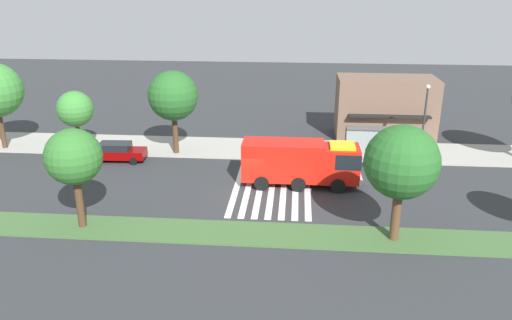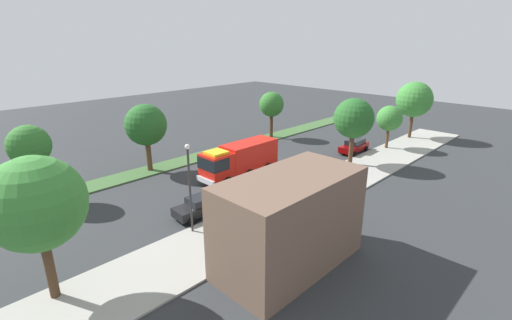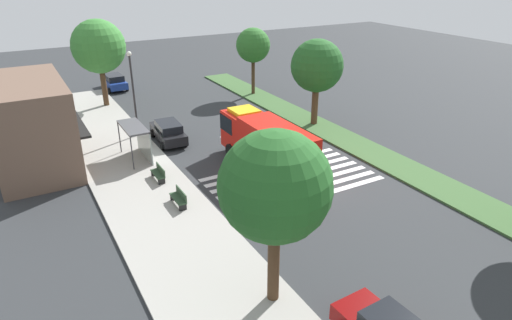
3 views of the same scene
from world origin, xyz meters
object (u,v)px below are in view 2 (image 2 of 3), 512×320
Objects in this scene: parked_car_west at (354,146)px; median_tree_west at (146,125)px; bus_stop_shelter at (247,196)px; sidewalk_tree_west at (390,119)px; sidewalk_tree_far_west at (414,100)px; median_tree_center at (29,146)px; fire_truck at (238,159)px; sidewalk_tree_center at (354,119)px; parked_car_mid at (202,205)px; median_tree_far_west at (272,105)px; bench_west_of_shelter at (305,184)px; bench_near_shelter at (279,196)px; sidewalk_tree_east at (36,204)px; street_lamp at (190,182)px.

median_tree_west reaches higher than parked_car_west.
sidewalk_tree_west reaches higher than bus_stop_shelter.
sidewalk_tree_far_west is at bearing -178.81° from bus_stop_shelter.
sidewalk_tree_far_west is 1.17× the size of median_tree_center.
fire_truck is 8.90m from bus_stop_shelter.
bus_stop_shelter is 17.39m from sidewalk_tree_center.
sidewalk_tree_center is (-11.46, 6.26, 3.40)m from fire_truck.
median_tree_center reaches higher than parked_car_mid.
median_tree_far_west is (-2.63, -14.46, -0.57)m from sidewalk_tree_center.
bench_west_of_shelter is (14.01, 2.86, -0.26)m from parked_car_west.
fire_truck is 7.23m from bench_near_shelter.
bench_near_shelter is at bearing 0.00° from bench_west_of_shelter.
parked_car_mid is 0.84× the size of sidewalk_tree_west.
sidewalk_tree_east is at bearing -2.09° from bench_near_shelter.
sidewalk_tree_center reaches higher than fire_truck.
sidewalk_tree_far_west is at bearing 180.00° from sidewalk_tree_center.
parked_car_mid is 28.63m from sidewalk_tree_west.
sidewalk_tree_west is (-20.53, 6.26, 2.02)m from fire_truck.
sidewalk_tree_far_west reaches higher than parked_car_mid.
median_tree_far_west is at bearing -147.59° from parked_car_mid.
bench_west_of_shelter is 18.71m from sidewalk_tree_west.
median_tree_far_west reaches higher than parked_car_west.
sidewalk_tree_far_west is (-37.91, 0.40, 1.52)m from street_lamp.
fire_truck is 10.34m from median_tree_west.
sidewalk_tree_east is (19.68, 6.26, 3.76)m from fire_truck.
bench_near_shelter is 0.20× the size of sidewalk_tree_east.
parked_car_mid is 0.69× the size of median_tree_center.
fire_truck reaches higher than bench_near_shelter.
parked_car_west is 25.21m from median_tree_west.
median_tree_center reaches higher than bus_stop_shelter.
parked_car_mid is at bearing 29.20° from median_tree_far_west.
bench_near_shelter is at bearing 1.29° from sidewalk_tree_far_west.
sidewalk_tree_far_west is (-25.67, -0.66, 4.98)m from bench_west_of_shelter.
bus_stop_shelter is 0.64× the size of sidewalk_tree_west.
sidewalk_tree_east is (35.83, 2.20, 4.88)m from parked_car_west.
sidewalk_tree_west is 9.17m from sidewalk_tree_center.
median_tree_west reaches higher than median_tree_far_west.
sidewalk_tree_east is (9.58, 0.40, 1.68)m from street_lamp.
street_lamp is (4.54, -1.09, 2.17)m from bus_stop_shelter.
street_lamp is 21.61m from sidewalk_tree_center.
parked_car_mid is 1.32× the size of bus_stop_shelter.
sidewalk_tree_far_west is at bearing 161.85° from median_tree_center.
sidewalk_tree_far_west is 7.45m from sidewalk_tree_west.
fire_truck reaches higher than parked_car_mid.
sidewalk_tree_center is at bearing 22.45° from parked_car_west.
sidewalk_tree_west is at bearing -177.94° from bench_west_of_shelter.
median_tree_west is (-2.38, -12.26, 4.24)m from parked_car_mid.
sidewalk_tree_west is at bearing 150.56° from parked_car_west.
median_tree_far_west is 0.96× the size of median_tree_center.
bench_near_shelter is at bearing 1.71° from sidewalk_tree_west.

